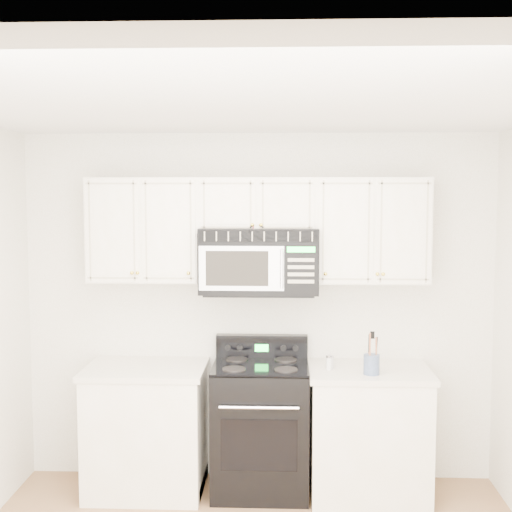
{
  "coord_description": "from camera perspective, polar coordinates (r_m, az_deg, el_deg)",
  "views": [
    {
      "loc": [
        0.2,
        -3.54,
        2.18
      ],
      "look_at": [
        0.0,
        1.3,
        1.73
      ],
      "focal_mm": 50.0,
      "sensor_mm": 36.0,
      "label": 1
    }
  ],
  "objects": [
    {
      "name": "room",
      "position": [
        3.66,
        -0.86,
        -8.67
      ],
      "size": [
        3.51,
        3.51,
        2.61
      ],
      "color": "brown",
      "rests_on": "ground"
    },
    {
      "name": "upper_cabinets",
      "position": [
        5.14,
        0.13,
        2.53
      ],
      "size": [
        2.44,
        0.37,
        0.75
      ],
      "color": "beige",
      "rests_on": "ground"
    },
    {
      "name": "base_cabinet_right",
      "position": [
        5.32,
        8.98,
        -14.05
      ],
      "size": [
        0.86,
        0.65,
        0.92
      ],
      "color": "beige",
      "rests_on": "ground"
    },
    {
      "name": "shaker_salt",
      "position": [
        5.09,
        5.87,
        -8.46
      ],
      "size": [
        0.04,
        0.04,
        0.1
      ],
      "color": "silver",
      "rests_on": "base_cabinet_right"
    },
    {
      "name": "base_cabinet_left",
      "position": [
        5.38,
        -8.74,
        -13.82
      ],
      "size": [
        0.86,
        0.65,
        0.92
      ],
      "color": "beige",
      "rests_on": "ground"
    },
    {
      "name": "shaker_pepper",
      "position": [
        5.13,
        6.04,
        -8.41
      ],
      "size": [
        0.04,
        0.04,
        0.09
      ],
      "color": "silver",
      "rests_on": "base_cabinet_right"
    },
    {
      "name": "microwave",
      "position": [
        5.11,
        0.26,
        -0.31
      ],
      "size": [
        0.84,
        0.47,
        0.46
      ],
      "color": "black",
      "rests_on": "ground"
    },
    {
      "name": "range",
      "position": [
        5.29,
        0.37,
        -13.43
      ],
      "size": [
        0.69,
        0.63,
        1.1
      ],
      "color": "black",
      "rests_on": "ground"
    },
    {
      "name": "utensil_crock",
      "position": [
        5.0,
        9.23,
        -8.49
      ],
      "size": [
        0.11,
        0.11,
        0.3
      ],
      "color": "#4A598A",
      "rests_on": "base_cabinet_right"
    }
  ]
}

